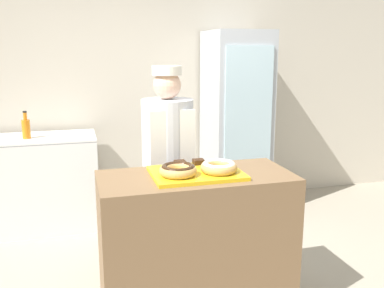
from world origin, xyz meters
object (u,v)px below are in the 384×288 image
at_px(donut_light_glaze, 219,167).
at_px(bottle_orange, 26,128).
at_px(serving_tray, 196,173).
at_px(brownie_back_right, 199,162).
at_px(chest_freezer, 40,182).
at_px(baker_person, 168,167).
at_px(brownie_back_left, 180,163).
at_px(donut_chocolate_glaze, 178,170).
at_px(beverage_fridge, 236,123).

relative_size(donut_light_glaze, bottle_orange, 0.90).
xyz_separation_m(serving_tray, bottle_orange, (-1.17, 1.68, 0.05)).
relative_size(brownie_back_right, chest_freezer, 0.07).
distance_m(brownie_back_right, baker_person, 0.50).
xyz_separation_m(serving_tray, brownie_back_left, (-0.06, 0.17, 0.03)).
bearing_deg(donut_chocolate_glaze, baker_person, 82.85).
bearing_deg(chest_freezer, brownie_back_left, -57.05).
bearing_deg(donut_chocolate_glaze, serving_tray, 23.22).
relative_size(baker_person, beverage_fridge, 0.84).
relative_size(serving_tray, brownie_back_left, 7.88).
relative_size(beverage_fridge, bottle_orange, 7.45).
bearing_deg(bottle_orange, donut_chocolate_glaze, -59.27).
bearing_deg(brownie_back_left, chest_freezer, 122.95).
bearing_deg(baker_person, brownie_back_left, -92.30).
bearing_deg(beverage_fridge, brownie_back_left, -122.69).
distance_m(brownie_back_left, baker_person, 0.49).
relative_size(donut_light_glaze, chest_freezer, 0.21).
height_order(chest_freezer, bottle_orange, bottle_orange).
bearing_deg(bottle_orange, donut_light_glaze, -53.29).
distance_m(chest_freezer, bottle_orange, 0.56).
bearing_deg(serving_tray, chest_freezer, 121.95).
bearing_deg(beverage_fridge, donut_light_glaze, -114.33).
xyz_separation_m(donut_chocolate_glaze, brownie_back_right, (0.20, 0.22, -0.02)).
bearing_deg(bottle_orange, brownie_back_left, -54.05).
distance_m(brownie_back_right, beverage_fridge, 1.79).
distance_m(baker_person, chest_freezer, 1.56).
relative_size(brownie_back_left, bottle_orange, 0.28).
bearing_deg(donut_chocolate_glaze, brownie_back_left, 73.16).
height_order(serving_tray, baker_person, baker_person).
distance_m(serving_tray, brownie_back_left, 0.18).
bearing_deg(baker_person, donut_chocolate_glaze, -97.15).
height_order(brownie_back_left, brownie_back_right, same).
bearing_deg(brownie_back_right, donut_light_glaze, -73.16).
xyz_separation_m(donut_light_glaze, beverage_fridge, (0.81, 1.79, -0.05)).
bearing_deg(baker_person, brownie_back_right, -76.52).
bearing_deg(brownie_back_left, serving_tray, -68.65).
xyz_separation_m(serving_tray, donut_chocolate_glaze, (-0.13, -0.06, 0.05)).
relative_size(donut_chocolate_glaze, brownie_back_right, 3.24).
xyz_separation_m(beverage_fridge, bottle_orange, (-2.11, -0.04, 0.05)).
bearing_deg(donut_light_glaze, baker_person, 104.59).
distance_m(beverage_fridge, bottle_orange, 2.11).
relative_size(donut_chocolate_glaze, donut_light_glaze, 1.00).
xyz_separation_m(brownie_back_left, brownie_back_right, (0.13, 0.00, 0.00)).
distance_m(donut_chocolate_glaze, beverage_fridge, 2.08).
relative_size(brownie_back_right, baker_person, 0.04).
bearing_deg(brownie_back_right, bottle_orange, 129.01).
xyz_separation_m(brownie_back_left, beverage_fridge, (1.00, 1.56, -0.03)).
height_order(serving_tray, chest_freezer, serving_tray).
height_order(serving_tray, bottle_orange, bottle_orange).
xyz_separation_m(donut_light_glaze, brownie_back_left, (-0.20, 0.22, -0.02)).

